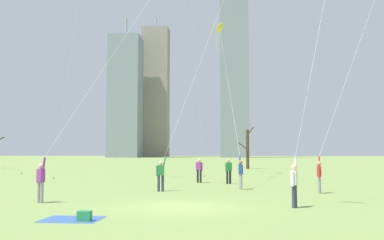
% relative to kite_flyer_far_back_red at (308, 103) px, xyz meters
% --- Properties ---
extents(ground_plane, '(400.00, 400.00, 0.00)m').
position_rel_kite_flyer_far_back_red_xyz_m(ground_plane, '(-5.09, -0.90, -4.04)').
color(ground_plane, '#7A934C').
extents(kite_flyer_far_back_red, '(5.73, 6.08, 22.94)m').
position_rel_kite_flyer_far_back_red_xyz_m(kite_flyer_far_back_red, '(0.00, 0.00, 0.00)').
color(kite_flyer_far_back_red, '#33384C').
rests_on(kite_flyer_far_back_red, ground).
extents(kite_flyer_foreground_right_orange, '(8.56, 2.55, 12.72)m').
position_rel_kite_flyer_far_back_red_xyz_m(kite_flyer_foreground_right_orange, '(-9.58, -0.47, -1.19)').
color(kite_flyer_foreground_right_orange, gray).
rests_on(kite_flyer_foreground_right_orange, ground).
extents(kite_flyer_foreground_left_blue, '(8.66, 12.40, 17.15)m').
position_rel_kite_flyer_far_back_red_xyz_m(kite_flyer_foreground_left_blue, '(2.83, 7.03, -0.27)').
color(kite_flyer_foreground_left_blue, gray).
rests_on(kite_flyer_foreground_left_blue, ground).
extents(kite_flyer_midfield_right_white, '(4.92, 3.19, 13.93)m').
position_rel_kite_flyer_far_back_red_xyz_m(kite_flyer_midfield_right_white, '(-6.16, 5.77, -1.27)').
color(kite_flyer_midfield_right_white, '#33384C').
rests_on(kite_flyer_midfield_right_white, ground).
extents(kite_flyer_midfield_center_yellow, '(1.81, 15.75, 14.14)m').
position_rel_kite_flyer_far_back_red_xyz_m(kite_flyer_midfield_center_yellow, '(-2.74, 9.43, -0.91)').
color(kite_flyer_midfield_center_yellow, gray).
rests_on(kite_flyer_midfield_center_yellow, ground).
extents(bystander_far_off_by_trees, '(0.45, 0.35, 1.62)m').
position_rel_kite_flyer_far_back_red_xyz_m(bystander_far_off_by_trees, '(-3.15, 11.04, -3.13)').
color(bystander_far_off_by_trees, black).
rests_on(bystander_far_off_by_trees, ground).
extents(bystander_watching_nearby, '(0.47, 0.32, 1.62)m').
position_rel_kite_flyer_far_back_red_xyz_m(bystander_watching_nearby, '(-5.15, 11.85, -3.13)').
color(bystander_watching_nearby, black).
rests_on(bystander_watching_nearby, ground).
extents(picnic_spot, '(1.82, 1.43, 0.31)m').
position_rel_kite_flyer_far_back_red_xyz_m(picnic_spot, '(-7.78, -4.37, -3.95)').
color(picnic_spot, '#3359B2').
rests_on(picnic_spot, ground).
extents(bare_tree_leftmost, '(2.00, 3.69, 5.13)m').
position_rel_kite_flyer_far_back_red_xyz_m(bare_tree_leftmost, '(-0.74, 35.71, -1.45)').
color(bare_tree_leftmost, '#4C3828').
rests_on(bare_tree_leftmost, ground).
extents(skyline_slender_spire, '(10.57, 5.92, 74.91)m').
position_rel_kite_flyer_far_back_red_xyz_m(skyline_slender_spire, '(-0.41, 140.52, 30.60)').
color(skyline_slender_spire, gray).
rests_on(skyline_slender_spire, ground).
extents(skyline_mid_tower_left, '(11.66, 10.68, 53.70)m').
position_rel_kite_flyer_far_back_red_xyz_m(skyline_mid_tower_left, '(-41.62, 140.71, 19.03)').
color(skyline_mid_tower_left, gray).
rests_on(skyline_mid_tower_left, ground).
extents(skyline_short_annex, '(10.83, 7.21, 57.28)m').
position_rel_kite_flyer_far_back_red_xyz_m(skyline_short_annex, '(-32.29, 153.51, 22.45)').
color(skyline_short_annex, gray).
rests_on(skyline_short_annex, ground).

